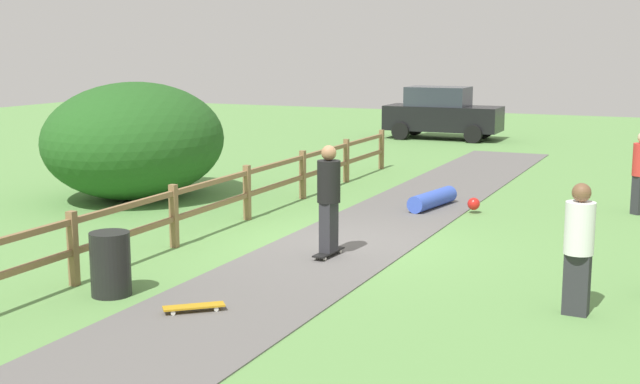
# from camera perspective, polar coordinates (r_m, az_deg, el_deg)

# --- Properties ---
(ground_plane) EXTENTS (60.00, 60.00, 0.00)m
(ground_plane) POSITION_cam_1_polar(r_m,az_deg,el_deg) (14.77, 1.50, -3.65)
(ground_plane) COLOR #60934C
(asphalt_path) EXTENTS (2.40, 28.00, 0.02)m
(asphalt_path) POSITION_cam_1_polar(r_m,az_deg,el_deg) (14.77, 1.50, -3.61)
(asphalt_path) COLOR #605E5B
(asphalt_path) RESTS_ON ground_plane
(wooden_fence) EXTENTS (0.12, 18.12, 1.10)m
(wooden_fence) POSITION_cam_1_polar(r_m,az_deg,el_deg) (15.80, -7.21, -0.35)
(wooden_fence) COLOR olive
(wooden_fence) RESTS_ON ground_plane
(bush_large) EXTENTS (3.79, 4.55, 2.64)m
(bush_large) POSITION_cam_1_polar(r_m,az_deg,el_deg) (19.61, -12.33, 3.41)
(bush_large) COLOR #23561E
(bush_large) RESTS_ON ground_plane
(trash_bin) EXTENTS (0.56, 0.56, 0.90)m
(trash_bin) POSITION_cam_1_polar(r_m,az_deg,el_deg) (12.16, -13.91, -4.72)
(trash_bin) COLOR black
(trash_bin) RESTS_ON ground_plane
(skater_riding) EXTENTS (0.40, 0.81, 1.84)m
(skater_riding) POSITION_cam_1_polar(r_m,az_deg,el_deg) (13.76, 0.59, -0.19)
(skater_riding) COLOR black
(skater_riding) RESTS_ON asphalt_path
(skater_fallen) EXTENTS (1.38, 1.69, 0.36)m
(skater_fallen) POSITION_cam_1_polar(r_m,az_deg,el_deg) (18.20, 7.78, -0.51)
(skater_fallen) COLOR blue
(skater_fallen) RESTS_ON asphalt_path
(skateboard_loose) EXTENTS (0.74, 0.67, 0.08)m
(skateboard_loose) POSITION_cam_1_polar(r_m,az_deg,el_deg) (11.26, -8.48, -7.63)
(skateboard_loose) COLOR #BF8C19
(skateboard_loose) RESTS_ON asphalt_path
(bystander_white) EXTENTS (0.40, 0.40, 1.73)m
(bystander_white) POSITION_cam_1_polar(r_m,az_deg,el_deg) (11.35, 17.02, -3.30)
(bystander_white) COLOR #2D2D33
(bystander_white) RESTS_ON ground_plane
(parked_car_black) EXTENTS (4.22, 2.05, 1.92)m
(parked_car_black) POSITION_cam_1_polar(r_m,az_deg,el_deg) (31.70, 8.19, 5.28)
(parked_car_black) COLOR black
(parked_car_black) RESTS_ON ground_plane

